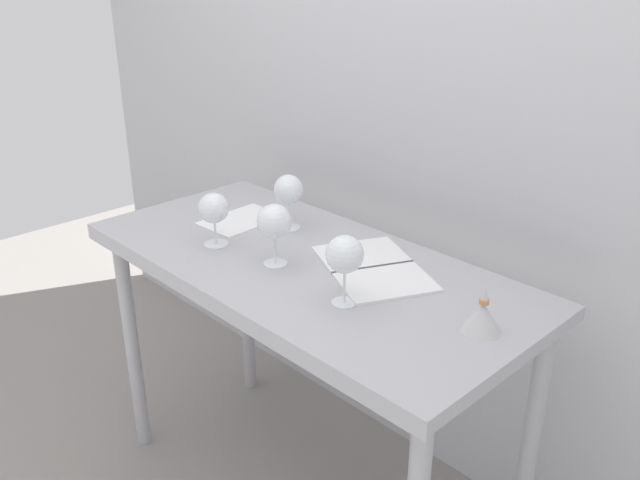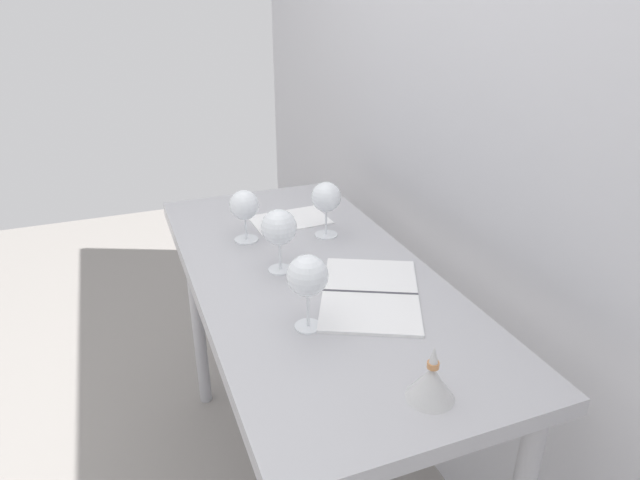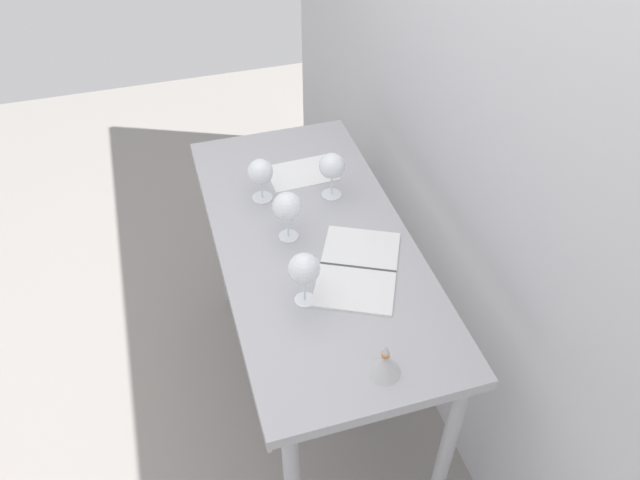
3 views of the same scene
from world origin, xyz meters
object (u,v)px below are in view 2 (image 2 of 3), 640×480
at_px(wine_glass_near_center, 279,228).
at_px(tasting_sheet_upper, 290,220).
at_px(wine_glass_far_left, 326,198).
at_px(open_notebook, 370,293).
at_px(decanter_funnel, 431,382).
at_px(wine_glass_near_right, 308,277).
at_px(wine_glass_near_left, 244,206).

xyz_separation_m(wine_glass_near_center, tasting_sheet_upper, (-0.34, 0.14, -0.13)).
bearing_deg(wine_glass_far_left, wine_glass_near_center, -49.95).
bearing_deg(wine_glass_near_center, wine_glass_far_left, 130.05).
xyz_separation_m(open_notebook, decanter_funnel, (0.40, -0.06, 0.03)).
height_order(wine_glass_near_right, tasting_sheet_upper, wine_glass_near_right).
height_order(wine_glass_near_center, tasting_sheet_upper, wine_glass_near_center).
bearing_deg(wine_glass_near_left, tasting_sheet_upper, 120.39).
relative_size(wine_glass_far_left, tasting_sheet_upper, 0.70).
bearing_deg(wine_glass_far_left, decanter_funnel, -6.91).
distance_m(open_notebook, decanter_funnel, 0.41).
bearing_deg(decanter_funnel, tasting_sheet_upper, 178.41).
bearing_deg(open_notebook, tasting_sheet_upper, -150.18).
bearing_deg(tasting_sheet_upper, wine_glass_near_right, -17.02).
bearing_deg(wine_glass_near_right, decanter_funnel, 23.61).
xyz_separation_m(wine_glass_near_left, wine_glass_near_right, (0.53, 0.01, 0.02)).
bearing_deg(decanter_funnel, wine_glass_near_right, -156.39).
bearing_deg(wine_glass_near_right, open_notebook, 112.00).
height_order(tasting_sheet_upper, decanter_funnel, decanter_funnel).
bearing_deg(wine_glass_near_left, open_notebook, 25.80).
bearing_deg(decanter_funnel, wine_glass_near_left, -169.75).
bearing_deg(wine_glass_near_left, wine_glass_far_left, 77.27).
bearing_deg(decanter_funnel, wine_glass_far_left, 173.09).
xyz_separation_m(wine_glass_far_left, open_notebook, (0.39, -0.03, -0.12)).
xyz_separation_m(open_notebook, tasting_sheet_upper, (-0.56, -0.04, -0.00)).
relative_size(wine_glass_far_left, wine_glass_near_center, 0.98).
distance_m(wine_glass_near_left, open_notebook, 0.51).
xyz_separation_m(wine_glass_near_right, open_notebook, (-0.08, 0.20, -0.13)).
relative_size(wine_glass_near_left, tasting_sheet_upper, 0.65).
height_order(wine_glass_near_left, wine_glass_near_center, wine_glass_near_center).
relative_size(wine_glass_far_left, wine_glass_near_right, 0.96).
bearing_deg(wine_glass_near_right, wine_glass_near_center, 175.23).
relative_size(open_notebook, tasting_sheet_upper, 1.74).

